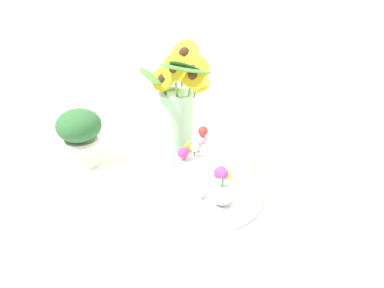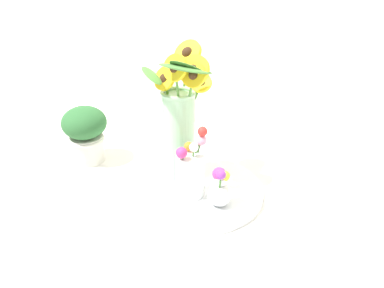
% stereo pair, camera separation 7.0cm
% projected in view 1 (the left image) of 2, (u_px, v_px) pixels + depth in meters
% --- Properties ---
extents(ground_plane, '(6.00, 6.00, 0.00)m').
position_uv_depth(ground_plane, '(175.00, 207.00, 1.25)').
color(ground_plane, silver).
extents(serving_tray, '(0.41, 0.41, 0.02)m').
position_uv_depth(serving_tray, '(192.00, 191.00, 1.31)').
color(serving_tray, silver).
rests_on(serving_tray, ground_plane).
extents(mason_jar_sunflowers, '(0.23, 0.21, 0.40)m').
position_uv_depth(mason_jar_sunflowers, '(178.00, 120.00, 1.29)').
color(mason_jar_sunflowers, '#99CC9E').
rests_on(mason_jar_sunflowers, serving_tray).
extents(vase_small_center, '(0.08, 0.10, 0.20)m').
position_uv_depth(vase_small_center, '(191.00, 171.00, 1.24)').
color(vase_small_center, white).
rests_on(vase_small_center, serving_tray).
extents(vase_bulb_right, '(0.07, 0.07, 0.12)m').
position_uv_depth(vase_bulb_right, '(222.00, 188.00, 1.21)').
color(vase_bulb_right, white).
rests_on(vase_bulb_right, serving_tray).
extents(potted_plant, '(0.15, 0.15, 0.19)m').
position_uv_depth(potted_plant, '(80.00, 135.00, 1.44)').
color(potted_plant, beige).
rests_on(potted_plant, ground_plane).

